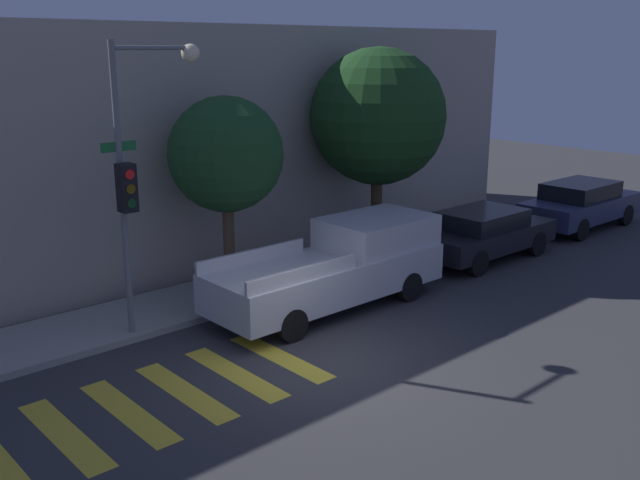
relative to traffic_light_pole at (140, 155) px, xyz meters
name	(u,v)px	position (x,y,z in m)	size (l,w,h in m)	color
ground_plane	(325,365)	(1.62, -3.37, -3.61)	(60.00, 60.00, 0.00)	#333335
sidewalk	(196,301)	(1.62, 0.91, -3.54)	(26.00, 2.16, 0.14)	gray
building_row	(97,148)	(1.62, 5.39, -0.55)	(26.00, 6.00, 6.10)	#A89E8E
crosswalk	(128,412)	(-1.85, -2.57, -3.60)	(6.60, 2.60, 0.00)	gold
traffic_light_pole	(140,155)	(0.00, 0.00, 0.00)	(2.16, 0.56, 5.69)	slate
pickup_truck	(339,265)	(3.96, -1.27, -2.69)	(5.56, 1.94, 1.83)	#BCBCC1
sedan_near_corner	(483,233)	(9.30, -1.27, -2.87)	(4.36, 1.83, 1.36)	black
sedan_middle	(581,204)	(14.46, -1.27, -2.82)	(4.61, 1.83, 1.48)	#2D3351
tree_near_corner	(226,155)	(2.62, 1.00, -0.37)	(2.59, 2.59, 4.55)	brown
tree_midblock	(378,117)	(7.50, 1.00, 0.17)	(3.61, 3.61, 5.59)	#4C3823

